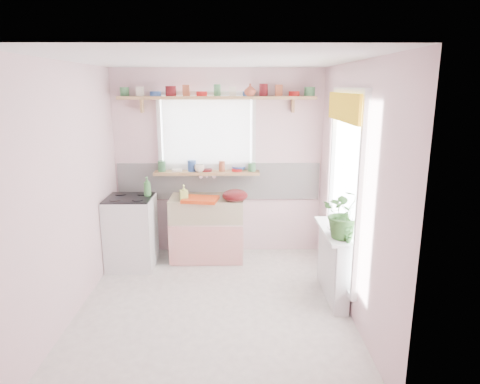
{
  "coord_description": "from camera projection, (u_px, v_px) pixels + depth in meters",
  "views": [
    {
      "loc": [
        0.24,
        -4.12,
        2.26
      ],
      "look_at": [
        0.28,
        0.55,
        1.1
      ],
      "focal_mm": 32.0,
      "sensor_mm": 36.0,
      "label": 1
    }
  ],
  "objects": [
    {
      "name": "colander",
      "position": [
        235.0,
        195.0,
        5.39
      ],
      "size": [
        0.39,
        0.39,
        0.15
      ],
      "primitive_type": "ellipsoid",
      "rotation": [
        0.0,
        0.0,
        -0.22
      ],
      "color": "#510D10",
      "rests_on": "sink_unit"
    },
    {
      "name": "sill_cup",
      "position": [
        199.0,
        168.0,
        5.63
      ],
      "size": [
        0.15,
        0.15,
        0.1
      ],
      "primitive_type": "imported",
      "rotation": [
        0.0,
        0.0,
        -0.23
      ],
      "color": "silver",
      "rests_on": "windowsill"
    },
    {
      "name": "cooker",
      "position": [
        131.0,
        232.0,
        5.44
      ],
      "size": [
        0.58,
        0.58,
        0.93
      ],
      "color": "white",
      "rests_on": "ground"
    },
    {
      "name": "windowsill",
      "position": [
        207.0,
        173.0,
        5.71
      ],
      "size": [
        1.4,
        0.22,
        0.04
      ],
      "primitive_type": "cube",
      "color": "tan",
      "rests_on": "room"
    },
    {
      "name": "radiator_ledge",
      "position": [
        333.0,
        262.0,
        4.65
      ],
      "size": [
        0.22,
        0.95,
        0.78
      ],
      "color": "white",
      "rests_on": "ground"
    },
    {
      "name": "fruit",
      "position": [
        343.0,
        226.0,
        4.39
      ],
      "size": [
        0.2,
        0.14,
        0.1
      ],
      "color": "#DE5112",
      "rests_on": "fruit_bowl"
    },
    {
      "name": "shelf_vase",
      "position": [
        250.0,
        90.0,
        5.38
      ],
      "size": [
        0.16,
        0.16,
        0.16
      ],
      "primitive_type": "imported",
      "rotation": [
        0.0,
        0.0,
        -0.11
      ],
      "color": "#AB4A34",
      "rests_on": "pine_shelf"
    },
    {
      "name": "soap_bottle_sink",
      "position": [
        184.0,
        193.0,
        5.38
      ],
      "size": [
        0.12,
        0.12,
        0.21
      ],
      "primitive_type": "imported",
      "rotation": [
        0.0,
        0.0,
        0.26
      ],
      "color": "#D9EB68",
      "rests_on": "sink_unit"
    },
    {
      "name": "pine_shelf",
      "position": [
        217.0,
        98.0,
        5.46
      ],
      "size": [
        2.52,
        0.24,
        0.04
      ],
      "primitive_type": "cube",
      "color": "tan",
      "rests_on": "room"
    },
    {
      "name": "sink_unit",
      "position": [
        207.0,
        228.0,
        5.69
      ],
      "size": [
        0.95,
        0.65,
        1.11
      ],
      "color": "white",
      "rests_on": "ground"
    },
    {
      "name": "shelf_crockery",
      "position": [
        216.0,
        92.0,
        5.44
      ],
      "size": [
        2.47,
        0.11,
        0.12
      ],
      "color": "#3F7F4C",
      "rests_on": "pine_shelf"
    },
    {
      "name": "sill_crockery",
      "position": [
        206.0,
        167.0,
        5.69
      ],
      "size": [
        1.35,
        0.11,
        0.12
      ],
      "color": "#3F7F4C",
      "rests_on": "windowsill"
    },
    {
      "name": "dish_tray",
      "position": [
        200.0,
        199.0,
        5.4
      ],
      "size": [
        0.48,
        0.39,
        0.04
      ],
      "primitive_type": "cube",
      "rotation": [
        0.0,
        0.0,
        -0.15
      ],
      "color": "#ED4515",
      "rests_on": "sink_unit"
    },
    {
      "name": "sill_bowl",
      "position": [
        239.0,
        168.0,
        5.76
      ],
      "size": [
        0.23,
        0.23,
        0.06
      ],
      "primitive_type": "imported",
      "rotation": [
        0.0,
        0.0,
        -0.28
      ],
      "color": "#31529F",
      "rests_on": "windowsill"
    },
    {
      "name": "cooker_bottle",
      "position": [
        147.0,
        186.0,
        5.37
      ],
      "size": [
        0.11,
        0.11,
        0.25
      ],
      "primitive_type": "imported",
      "rotation": [
        0.0,
        0.0,
        -0.19
      ],
      "color": "#478E48",
      "rests_on": "cooker"
    },
    {
      "name": "herb_pot",
      "position": [
        348.0,
        234.0,
        4.15
      ],
      "size": [
        0.1,
        0.07,
        0.19
      ],
      "primitive_type": "imported",
      "rotation": [
        0.0,
        0.0,
        -0.05
      ],
      "color": "#306428",
      "rests_on": "radiator_ledge"
    },
    {
      "name": "room",
      "position": [
        272.0,
        164.0,
        5.06
      ],
      "size": [
        3.2,
        3.2,
        3.2
      ],
      "color": "white",
      "rests_on": "ground"
    },
    {
      "name": "jade_plant",
      "position": [
        346.0,
        213.0,
        4.26
      ],
      "size": [
        0.5,
        0.44,
        0.52
      ],
      "primitive_type": "imported",
      "rotation": [
        0.0,
        0.0,
        -0.08
      ],
      "color": "#305A24",
      "rests_on": "radiator_ledge"
    },
    {
      "name": "fruit_bowl",
      "position": [
        342.0,
        231.0,
        4.4
      ],
      "size": [
        0.34,
        0.34,
        0.07
      ],
      "primitive_type": "imported",
      "rotation": [
        0.0,
        0.0,
        0.32
      ],
      "color": "white",
      "rests_on": "radiator_ledge"
    }
  ]
}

